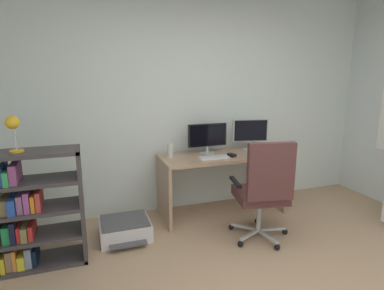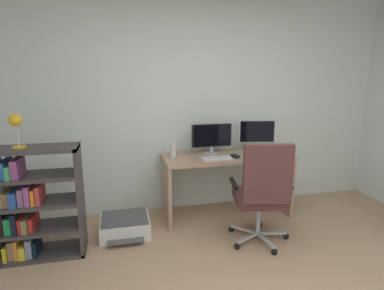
{
  "view_description": "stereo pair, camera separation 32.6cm",
  "coord_description": "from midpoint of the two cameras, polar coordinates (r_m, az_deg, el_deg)",
  "views": [
    {
      "loc": [
        -1.2,
        -1.45,
        1.64
      ],
      "look_at": [
        -0.16,
        1.56,
        0.95
      ],
      "focal_mm": 29.39,
      "sensor_mm": 36.0,
      "label": 1
    },
    {
      "loc": [
        -0.89,
        -1.54,
        1.64
      ],
      "look_at": [
        -0.16,
        1.56,
        0.95
      ],
      "focal_mm": 29.39,
      "sensor_mm": 36.0,
      "label": 2
    }
  ],
  "objects": [
    {
      "name": "monitor_secondary",
      "position": [
        3.96,
        14.01,
        2.11
      ],
      "size": [
        0.44,
        0.18,
        0.39
      ],
      "color": "#B2B5B7",
      "rests_on": "desk"
    },
    {
      "name": "printer",
      "position": [
        3.49,
        -9.38,
        -14.27
      ],
      "size": [
        0.51,
        0.52,
        0.2
      ],
      "color": "silver",
      "rests_on": "ground"
    },
    {
      "name": "keyboard",
      "position": [
        3.56,
        7.09,
        -2.41
      ],
      "size": [
        0.34,
        0.13,
        0.02
      ],
      "primitive_type": "cube",
      "rotation": [
        0.0,
        0.0,
        0.01
      ],
      "color": "silver",
      "rests_on": "desk"
    },
    {
      "name": "computer_mouse",
      "position": [
        3.65,
        10.38,
        -2.03
      ],
      "size": [
        0.09,
        0.11,
        0.03
      ],
      "primitive_type": "cube",
      "rotation": [
        0.0,
        0.0,
        0.28
      ],
      "color": "black",
      "rests_on": "desk"
    },
    {
      "name": "office_chair",
      "position": [
        3.16,
        15.6,
        -8.05
      ],
      "size": [
        0.63,
        0.62,
        1.06
      ],
      "color": "#B7BABC",
      "rests_on": "ground"
    },
    {
      "name": "desk",
      "position": [
        3.79,
        8.67,
        -4.73
      ],
      "size": [
        1.49,
        0.62,
        0.74
      ],
      "color": "tan",
      "rests_on": "ground"
    },
    {
      "name": "monitor_main",
      "position": [
        3.74,
        6.09,
        1.47
      ],
      "size": [
        0.48,
        0.18,
        0.36
      ],
      "color": "#B2B5B7",
      "rests_on": "desk"
    },
    {
      "name": "wall_back",
      "position": [
        3.91,
        2.36,
        7.99
      ],
      "size": [
        4.98,
        0.1,
        2.71
      ],
      "primitive_type": "cube",
      "color": "silver",
      "rests_on": "ground"
    },
    {
      "name": "bookshelf",
      "position": [
        3.18,
        -24.45,
        -10.0
      ],
      "size": [
        0.73,
        0.34,
        1.04
      ],
      "color": "#3C3638",
      "rests_on": "ground"
    },
    {
      "name": "desk_lamp",
      "position": [
        3.01,
        -26.74,
        3.46
      ],
      "size": [
        0.12,
        0.11,
        0.3
      ],
      "color": "gold",
      "rests_on": "bookshelf"
    },
    {
      "name": "desktop_speaker",
      "position": [
        3.59,
        -0.89,
        -0.95
      ],
      "size": [
        0.07,
        0.07,
        0.17
      ],
      "primitive_type": "cylinder",
      "color": "silver",
      "rests_on": "desk"
    }
  ]
}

